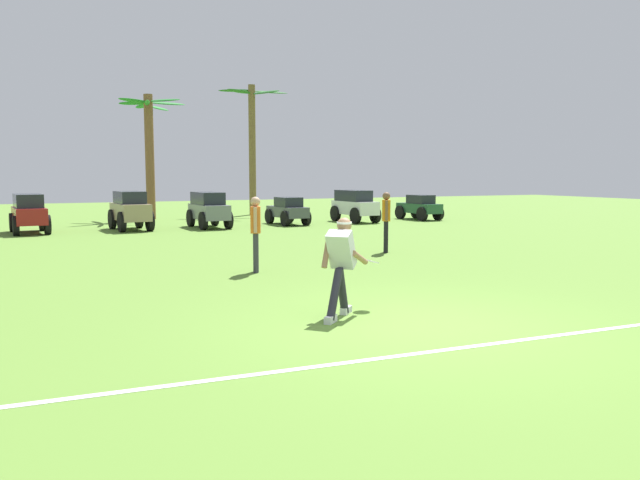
# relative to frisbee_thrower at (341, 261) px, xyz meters

# --- Properties ---
(ground_plane) EXTENTS (80.00, 80.00, 0.00)m
(ground_plane) POSITION_rel_frisbee_thrower_xyz_m (0.75, -0.88, -0.79)
(ground_plane) COLOR #5A8330
(field_line_paint) EXTENTS (24.73, 0.82, 0.01)m
(field_line_paint) POSITION_rel_frisbee_thrower_xyz_m (0.75, -2.04, -0.79)
(field_line_paint) COLOR white
(field_line_paint) RESTS_ON ground_plane
(frisbee_thrower) EXTENTS (0.99, 0.70, 1.41)m
(frisbee_thrower) POSITION_rel_frisbee_thrower_xyz_m (0.00, 0.00, 0.00)
(frisbee_thrower) COLOR #23232D
(frisbee_thrower) RESTS_ON ground_plane
(frisbee_in_flight) EXTENTS (0.28, 0.28, 0.09)m
(frisbee_in_flight) POSITION_rel_frisbee_thrower_xyz_m (0.71, 0.39, -0.09)
(frisbee_in_flight) COLOR white
(teammate_near_sideline) EXTENTS (0.30, 0.49, 1.56)m
(teammate_near_sideline) POSITION_rel_frisbee_thrower_xyz_m (0.20, 4.35, 0.15)
(teammate_near_sideline) COLOR #33333D
(teammate_near_sideline) RESTS_ON ground_plane
(teammate_midfield) EXTENTS (0.34, 0.47, 1.56)m
(teammate_midfield) POSITION_rel_frisbee_thrower_xyz_m (4.31, 6.06, 0.15)
(teammate_midfield) COLOR black
(teammate_midfield) RESTS_ON ground_plane
(parked_car_slot_b) EXTENTS (1.35, 2.48, 1.34)m
(parked_car_slot_b) POSITION_rel_frisbee_thrower_xyz_m (-4.13, 15.80, -0.07)
(parked_car_slot_b) COLOR maroon
(parked_car_slot_b) RESTS_ON ground_plane
(parked_car_slot_c) EXTENTS (1.38, 2.43, 1.40)m
(parked_car_slot_c) POSITION_rel_frisbee_thrower_xyz_m (-0.79, 15.59, -0.05)
(parked_car_slot_c) COLOR #998466
(parked_car_slot_c) RESTS_ON ground_plane
(parked_car_slot_d) EXTENTS (1.24, 2.44, 1.34)m
(parked_car_slot_d) POSITION_rel_frisbee_thrower_xyz_m (2.05, 15.39, -0.07)
(parked_car_slot_d) COLOR slate
(parked_car_slot_d) RESTS_ON ground_plane
(parked_car_slot_e) EXTENTS (1.22, 2.25, 1.10)m
(parked_car_slot_e) POSITION_rel_frisbee_thrower_xyz_m (5.31, 15.51, -0.23)
(parked_car_slot_e) COLOR #474C51
(parked_car_slot_e) RESTS_ON ground_plane
(parked_car_slot_f) EXTENTS (1.28, 2.45, 1.34)m
(parked_car_slot_f) POSITION_rel_frisbee_thrower_xyz_m (8.39, 15.61, -0.07)
(parked_car_slot_f) COLOR silver
(parked_car_slot_f) RESTS_ON ground_plane
(parked_car_slot_g) EXTENTS (1.28, 2.28, 1.10)m
(parked_car_slot_g) POSITION_rel_frisbee_thrower_xyz_m (11.65, 15.59, -0.23)
(parked_car_slot_g) COLOR #235133
(parked_car_slot_g) RESTS_ON ground_plane
(palm_tree_far_left) EXTENTS (3.15, 3.43, 5.53)m
(palm_tree_far_left) POSITION_rel_frisbee_thrower_xyz_m (0.83, 20.86, 2.47)
(palm_tree_far_left) COLOR brown
(palm_tree_far_left) RESTS_ON ground_plane
(palm_tree_left_of_centre) EXTENTS (3.47, 3.15, 6.37)m
(palm_tree_left_of_centre) POSITION_rel_frisbee_thrower_xyz_m (5.97, 21.87, 2.91)
(palm_tree_left_of_centre) COLOR brown
(palm_tree_left_of_centre) RESTS_ON ground_plane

